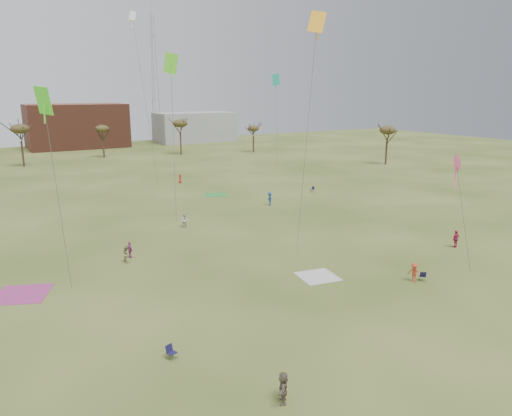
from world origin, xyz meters
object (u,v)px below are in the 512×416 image
spectator_fore_a (456,239)px  camp_chair_right (312,190)px  camp_chair_center (422,278)px  radio_tower (154,79)px  camp_chair_left (172,355)px

spectator_fore_a → camp_chair_right: 30.09m
camp_chair_center → radio_tower: radio_tower is taller
radio_tower → camp_chair_center: bearing=-99.1°
camp_chair_right → camp_chair_center: bearing=-32.7°
camp_chair_right → radio_tower: size_ratio=0.02×
camp_chair_left → camp_chair_center: bearing=-19.5°
spectator_fore_a → camp_chair_left: 33.05m
radio_tower → camp_chair_left: bearing=-108.8°
camp_chair_right → camp_chair_left: bearing=-56.5°
spectator_fore_a → camp_chair_right: size_ratio=2.09×
camp_chair_center → camp_chair_right: size_ratio=1.00×
camp_chair_left → camp_chair_right: size_ratio=1.00×
spectator_fore_a → camp_chair_center: 10.97m
camp_chair_left → camp_chair_right: (36.77, 35.25, 0.00)m
spectator_fore_a → radio_tower: size_ratio=0.04×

